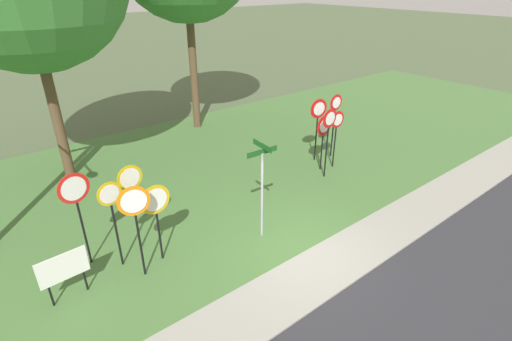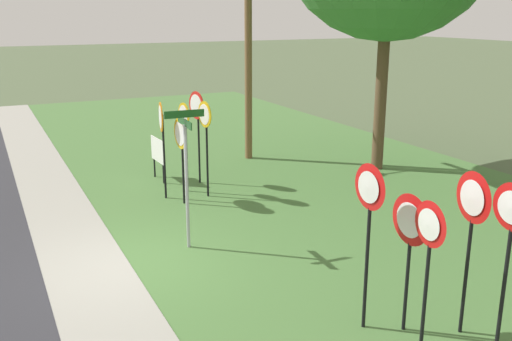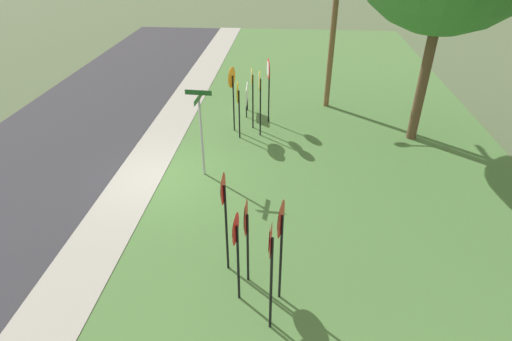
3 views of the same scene
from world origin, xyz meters
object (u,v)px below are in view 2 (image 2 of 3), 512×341
(stop_sign_far_center, at_px, (181,142))
(stop_sign_near_left, at_px, (197,116))
(stop_sign_near_right, at_px, (162,129))
(street_name_post, at_px, (186,168))
(utility_pole, at_px, (244,33))
(yield_sign_far_left, at_px, (509,233))
(yield_sign_near_right, at_px, (368,208))
(notice_board, at_px, (158,152))
(stop_sign_far_left, at_px, (205,128))
(stop_sign_far_right, at_px, (185,129))
(yield_sign_far_right, at_px, (471,214))
(yield_sign_center, at_px, (409,231))
(yield_sign_near_left, at_px, (428,242))

(stop_sign_far_center, bearing_deg, stop_sign_near_left, 143.71)
(stop_sign_near_right, distance_m, street_name_post, 3.42)
(street_name_post, relative_size, utility_pole, 0.39)
(stop_sign_far_center, relative_size, yield_sign_far_left, 0.84)
(stop_sign_near_right, xyz_separation_m, utility_pole, (-2.92, 3.70, 2.24))
(yield_sign_near_right, xyz_separation_m, notice_board, (-9.28, -0.49, -1.16))
(stop_sign_near_left, height_order, stop_sign_far_left, stop_sign_near_left)
(stop_sign_far_right, relative_size, yield_sign_far_right, 0.95)
(stop_sign_near_right, height_order, stop_sign_far_left, stop_sign_far_left)
(stop_sign_far_left, relative_size, stop_sign_far_right, 1.04)
(stop_sign_near_left, xyz_separation_m, yield_sign_center, (8.84, 0.05, -0.30))
(yield_sign_near_right, xyz_separation_m, yield_sign_far_right, (0.78, 1.26, -0.05))
(stop_sign_far_right, bearing_deg, yield_sign_center, -2.79)
(notice_board, bearing_deg, yield_sign_near_left, 1.79)
(utility_pole, distance_m, notice_board, 4.84)
(yield_sign_near_right, distance_m, yield_sign_center, 0.70)
(stop_sign_far_center, height_order, yield_sign_far_right, yield_sign_far_right)
(yield_sign_far_left, height_order, yield_sign_far_right, yield_sign_far_left)
(yield_sign_far_left, bearing_deg, stop_sign_near_left, -175.17)
(yield_sign_far_left, bearing_deg, notice_board, -170.46)
(yield_sign_near_left, relative_size, yield_sign_far_left, 0.87)
(stop_sign_far_center, xyz_separation_m, utility_pole, (-3.55, 3.41, 2.49))
(yield_sign_center, xyz_separation_m, street_name_post, (-4.54, -1.89, 0.09))
(stop_sign_far_left, distance_m, utility_pole, 4.77)
(stop_sign_far_left, height_order, yield_sign_near_left, stop_sign_far_left)
(stop_sign_near_left, distance_m, street_name_post, 4.69)
(yield_sign_near_left, bearing_deg, utility_pole, 171.86)
(stop_sign_near_left, xyz_separation_m, notice_board, (-0.77, -0.95, -1.11))
(yield_sign_far_right, bearing_deg, notice_board, -161.21)
(stop_sign_near_left, distance_m, yield_sign_center, 8.85)
(yield_sign_far_right, bearing_deg, yield_sign_center, -111.95)
(street_name_post, bearing_deg, stop_sign_near_right, 174.51)
(stop_sign_far_left, height_order, yield_sign_far_right, yield_sign_far_right)
(stop_sign_far_center, relative_size, street_name_post, 0.77)
(stop_sign_near_right, bearing_deg, yield_sign_near_left, 18.89)
(utility_pole, bearing_deg, yield_sign_far_left, -8.24)
(yield_sign_center, bearing_deg, stop_sign_far_center, -172.50)
(yield_sign_far_left, relative_size, yield_sign_far_right, 1.03)
(stop_sign_far_right, distance_m, utility_pole, 4.61)
(yield_sign_center, relative_size, utility_pole, 0.29)
(stop_sign_near_right, distance_m, yield_sign_far_left, 9.37)
(yield_sign_far_right, bearing_deg, yield_sign_far_left, -2.03)
(stop_sign_far_left, height_order, yield_sign_center, stop_sign_far_left)
(stop_sign_far_center, relative_size, stop_sign_far_right, 0.91)
(stop_sign_near_left, xyz_separation_m, stop_sign_near_right, (0.93, -1.32, -0.07))
(stop_sign_far_right, distance_m, yield_sign_far_left, 9.55)
(stop_sign_far_center, xyz_separation_m, yield_sign_near_left, (7.83, 0.93, 0.07))
(street_name_post, distance_m, utility_pole, 7.95)
(street_name_post, bearing_deg, notice_board, 173.45)
(yield_sign_far_right, bearing_deg, yield_sign_near_right, -112.90)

